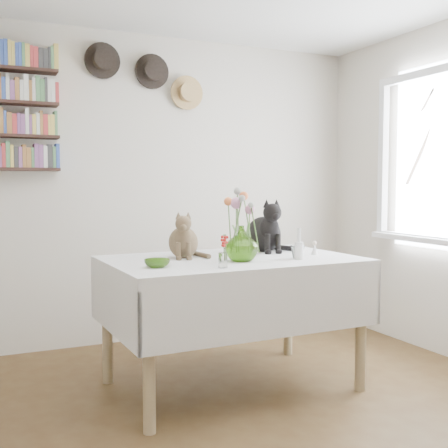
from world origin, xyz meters
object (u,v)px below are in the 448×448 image
black_cat (264,225)px  flower_vase (242,243)px  dining_table (232,290)px  tabby_cat (183,234)px

black_cat → flower_vase: black_cat is taller
dining_table → tabby_cat: bearing=152.8°
tabby_cat → black_cat: bearing=26.9°
black_cat → tabby_cat: bearing=-169.5°
dining_table → tabby_cat: 0.47m
dining_table → black_cat: 0.56m
black_cat → flower_vase: size_ratio=1.73×
flower_vase → tabby_cat: bearing=131.0°
dining_table → flower_vase: 0.35m
dining_table → flower_vase: size_ratio=7.35×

